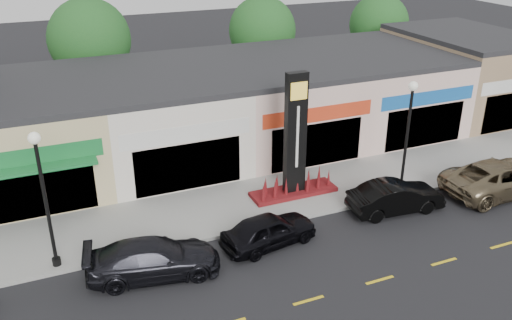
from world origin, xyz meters
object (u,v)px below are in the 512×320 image
at_px(pylon_sign, 295,153).
at_px(car_black_sedan, 269,230).
at_px(lamp_east_near, 408,126).
at_px(car_dark_sedan, 153,259).
at_px(car_black_conv, 396,197).
at_px(lamp_west_near, 43,188).
at_px(car_gold_suv, 500,177).

bearing_deg(pylon_sign, car_black_sedan, -129.91).
relative_size(lamp_east_near, car_dark_sedan, 1.10).
relative_size(car_black_sedan, car_black_conv, 0.92).
bearing_deg(pylon_sign, lamp_west_near, -171.23).
bearing_deg(lamp_west_near, lamp_east_near, 0.00).
bearing_deg(car_dark_sedan, pylon_sign, -55.60).
relative_size(lamp_east_near, pylon_sign, 0.91).
distance_m(lamp_west_near, pylon_sign, 11.19).
bearing_deg(car_black_conv, pylon_sign, 54.28).
bearing_deg(lamp_east_near, car_black_conv, -134.42).
relative_size(car_dark_sedan, car_gold_suv, 0.85).
relative_size(pylon_sign, car_black_conv, 1.36).
relative_size(car_black_conv, car_gold_suv, 0.75).
relative_size(lamp_west_near, car_dark_sedan, 1.10).
bearing_deg(lamp_east_near, car_gold_suv, -22.87).
bearing_deg(lamp_west_near, car_gold_suv, -5.19).
height_order(pylon_sign, car_gold_suv, pylon_sign).
xyz_separation_m(pylon_sign, car_gold_suv, (9.39, -3.55, -1.46)).
height_order(car_black_sedan, car_black_conv, car_black_conv).
bearing_deg(pylon_sign, lamp_east_near, -18.75).
bearing_deg(pylon_sign, car_dark_sedan, -154.86).
distance_m(car_dark_sedan, car_black_conv, 11.28).
xyz_separation_m(car_black_conv, car_gold_suv, (5.77, -0.44, 0.09)).
xyz_separation_m(pylon_sign, car_black_sedan, (-2.83, -3.38, -1.58)).
bearing_deg(car_black_sedan, pylon_sign, -49.15).
xyz_separation_m(lamp_west_near, car_gold_suv, (20.39, -1.85, -2.66)).
bearing_deg(car_gold_suv, lamp_west_near, 84.73).
relative_size(car_dark_sedan, car_black_conv, 1.13).
xyz_separation_m(car_dark_sedan, car_gold_suv, (17.04, 0.04, 0.09)).
bearing_deg(car_gold_suv, lamp_east_near, 67.04).
height_order(lamp_east_near, car_dark_sedan, lamp_east_near).
bearing_deg(car_gold_suv, pylon_sign, 69.21).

